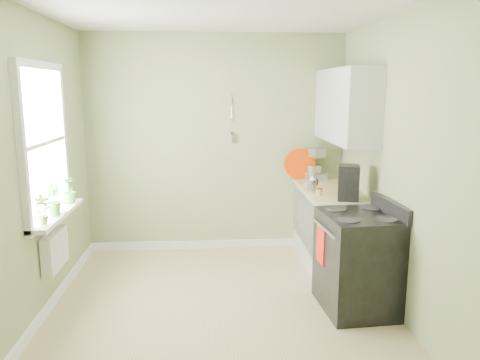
{
  "coord_description": "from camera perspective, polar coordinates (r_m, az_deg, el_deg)",
  "views": [
    {
      "loc": [
        -0.1,
        -4.02,
        2.03
      ],
      "look_at": [
        0.22,
        0.55,
        1.14
      ],
      "focal_mm": 35.0,
      "sensor_mm": 36.0,
      "label": 1
    }
  ],
  "objects": [
    {
      "name": "floor",
      "position": [
        4.51,
        -2.37,
        -15.88
      ],
      "size": [
        3.2,
        3.6,
        0.02
      ],
      "primitive_type": "cube",
      "color": "tan",
      "rests_on": "ground"
    },
    {
      "name": "ceiling",
      "position": [
        4.08,
        -2.69,
        20.62
      ],
      "size": [
        3.2,
        3.6,
        0.02
      ],
      "primitive_type": "cube",
      "color": "white",
      "rests_on": "wall_back"
    },
    {
      "name": "wall_back",
      "position": [
        5.87,
        -2.98,
        4.37
      ],
      "size": [
        3.2,
        0.02,
        2.7
      ],
      "primitive_type": "cube",
      "color": "#8C9A69",
      "rests_on": "floor"
    },
    {
      "name": "wall_left",
      "position": [
        4.35,
        -24.25,
        1.06
      ],
      "size": [
        0.02,
        3.6,
        2.7
      ],
      "primitive_type": "cube",
      "color": "#8C9A69",
      "rests_on": "floor"
    },
    {
      "name": "wall_right",
      "position": [
        4.42,
        18.84,
        1.59
      ],
      "size": [
        0.02,
        3.6,
        2.7
      ],
      "primitive_type": "cube",
      "color": "#8C9A69",
      "rests_on": "floor"
    },
    {
      "name": "base_cabinets",
      "position": [
        5.45,
        11.16,
        -6.2
      ],
      "size": [
        0.6,
        1.6,
        0.87
      ],
      "primitive_type": "cube",
      "color": "silver",
      "rests_on": "floor"
    },
    {
      "name": "countertop",
      "position": [
        5.33,
        11.24,
        -1.52
      ],
      "size": [
        0.64,
        1.6,
        0.04
      ],
      "primitive_type": "cube",
      "color": "tan",
      "rests_on": "base_cabinets"
    },
    {
      "name": "upper_cabinets",
      "position": [
        5.34,
        12.76,
        8.84
      ],
      "size": [
        0.35,
        1.4,
        0.8
      ],
      "primitive_type": "cube",
      "color": "silver",
      "rests_on": "wall_right"
    },
    {
      "name": "window",
      "position": [
        4.59,
        -22.86,
        4.17
      ],
      "size": [
        0.06,
        1.14,
        1.44
      ],
      "color": "white",
      "rests_on": "wall_left"
    },
    {
      "name": "window_sill",
      "position": [
        4.69,
        -21.4,
        -3.94
      ],
      "size": [
        0.18,
        1.14,
        0.04
      ],
      "primitive_type": "cube",
      "color": "white",
      "rests_on": "wall_left"
    },
    {
      "name": "radiator",
      "position": [
        4.74,
        -21.65,
        -7.95
      ],
      "size": [
        0.12,
        0.5,
        0.35
      ],
      "primitive_type": "cube",
      "color": "white",
      "rests_on": "wall_left"
    },
    {
      "name": "wall_utensils",
      "position": [
        5.83,
        -1.01,
        6.46
      ],
      "size": [
        0.02,
        0.14,
        0.58
      ],
      "color": "tan",
      "rests_on": "wall_back"
    },
    {
      "name": "stove",
      "position": [
        4.53,
        14.2,
        -9.57
      ],
      "size": [
        0.71,
        0.79,
        1.03
      ],
      "color": "black",
      "rests_on": "floor"
    },
    {
      "name": "stand_mixer",
      "position": [
        5.98,
        8.83,
        1.94
      ],
      "size": [
        0.33,
        0.4,
        0.44
      ],
      "color": "#B2B2B7",
      "rests_on": "countertop"
    },
    {
      "name": "kettle",
      "position": [
        5.24,
        8.78,
        -0.48
      ],
      "size": [
        0.17,
        0.1,
        0.17
      ],
      "color": "silver",
      "rests_on": "countertop"
    },
    {
      "name": "coffee_maker",
      "position": [
        4.9,
        13.05,
        -0.42
      ],
      "size": [
        0.26,
        0.27,
        0.36
      ],
      "color": "black",
      "rests_on": "countertop"
    },
    {
      "name": "red_tray",
      "position": [
        5.93,
        7.27,
        1.98
      ],
      "size": [
        0.39,
        0.16,
        0.39
      ],
      "primitive_type": "cylinder",
      "rotation": [
        1.45,
        0.0,
        -0.26
      ],
      "color": "#9E2400",
      "rests_on": "countertop"
    },
    {
      "name": "jar",
      "position": [
        5.07,
        9.67,
        -1.42
      ],
      "size": [
        0.07,
        0.07,
        0.08
      ],
      "color": "#B3AC8C",
      "rests_on": "countertop"
    },
    {
      "name": "plant_a",
      "position": [
        4.28,
        -22.99,
        -3.31
      ],
      "size": [
        0.17,
        0.15,
        0.27
      ],
      "primitive_type": "imported",
      "rotation": [
        0.0,
        0.0,
        0.52
      ],
      "color": "#447C2E",
      "rests_on": "window_sill"
    },
    {
      "name": "plant_b",
      "position": [
        4.53,
        -21.89,
        -2.29
      ],
      "size": [
        0.21,
        0.21,
        0.3
      ],
      "primitive_type": "imported",
      "rotation": [
        0.0,
        0.0,
        2.4
      ],
      "color": "#447C2E",
      "rests_on": "window_sill"
    },
    {
      "name": "plant_c",
      "position": [
        5.0,
        -20.15,
        -1.13
      ],
      "size": [
        0.2,
        0.2,
        0.27
      ],
      "primitive_type": "imported",
      "rotation": [
        0.0,
        0.0,
        4.24
      ],
      "color": "#447C2E",
      "rests_on": "window_sill"
    }
  ]
}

